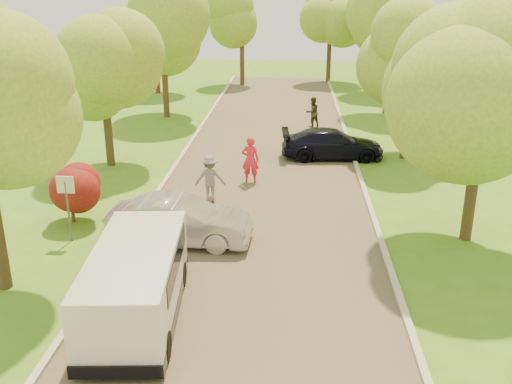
% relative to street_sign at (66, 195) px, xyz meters
% --- Properties ---
extents(ground, '(100.00, 100.00, 0.00)m').
position_rel_street_sign_xyz_m(ground, '(5.80, -4.00, -1.56)').
color(ground, '#48771C').
rests_on(ground, ground).
extents(road, '(8.00, 60.00, 0.01)m').
position_rel_street_sign_xyz_m(road, '(5.80, 4.00, -1.56)').
color(road, '#4C4438').
rests_on(road, ground).
extents(curb_left, '(0.18, 60.00, 0.12)m').
position_rel_street_sign_xyz_m(curb_left, '(1.75, 4.00, -1.50)').
color(curb_left, '#B2AD9E').
rests_on(curb_left, ground).
extents(curb_right, '(0.18, 60.00, 0.12)m').
position_rel_street_sign_xyz_m(curb_right, '(9.85, 4.00, -1.50)').
color(curb_right, '#B2AD9E').
rests_on(curb_right, ground).
extents(street_sign, '(0.55, 0.06, 2.17)m').
position_rel_street_sign_xyz_m(street_sign, '(0.00, 0.00, 0.00)').
color(street_sign, '#59595E').
rests_on(street_sign, ground).
extents(red_shrub, '(1.70, 1.70, 1.95)m').
position_rel_street_sign_xyz_m(red_shrub, '(-0.50, 1.50, -0.47)').
color(red_shrub, '#382619').
rests_on(red_shrub, ground).
extents(tree_l_midb, '(4.30, 4.20, 6.62)m').
position_rel_street_sign_xyz_m(tree_l_midb, '(-1.01, 8.00, 3.02)').
color(tree_l_midb, '#382619').
rests_on(tree_l_midb, ground).
extents(tree_l_far, '(4.92, 4.80, 7.79)m').
position_rel_street_sign_xyz_m(tree_l_far, '(-0.59, 18.00, 3.90)').
color(tree_l_far, '#382619').
rests_on(tree_l_far, ground).
extents(tree_r_mida, '(5.13, 5.00, 7.95)m').
position_rel_street_sign_xyz_m(tree_r_mida, '(12.82, 1.00, 3.97)').
color(tree_r_mida, '#382619').
rests_on(tree_r_mida, ground).
extents(tree_r_midb, '(4.51, 4.40, 7.01)m').
position_rel_street_sign_xyz_m(tree_r_midb, '(12.40, 10.00, 3.32)').
color(tree_r_midb, '#382619').
rests_on(tree_r_midb, ground).
extents(tree_r_far, '(5.33, 5.20, 8.34)m').
position_rel_street_sign_xyz_m(tree_r_far, '(13.03, 20.00, 4.27)').
color(tree_r_far, '#382619').
rests_on(tree_r_far, ground).
extents(tree_bg_a, '(5.12, 5.00, 7.72)m').
position_rel_street_sign_xyz_m(tree_bg_a, '(-2.98, 26.00, 3.75)').
color(tree_bg_a, '#382619').
rests_on(tree_bg_a, ground).
extents(tree_bg_b, '(5.12, 5.00, 7.95)m').
position_rel_street_sign_xyz_m(tree_bg_b, '(14.02, 28.00, 3.97)').
color(tree_bg_b, '#382619').
rests_on(tree_bg_b, ground).
extents(tree_bg_c, '(4.92, 4.80, 7.33)m').
position_rel_street_sign_xyz_m(tree_bg_c, '(3.01, 30.00, 3.46)').
color(tree_bg_c, '#382619').
rests_on(tree_bg_c, ground).
extents(tree_bg_d, '(5.12, 5.00, 7.72)m').
position_rel_street_sign_xyz_m(tree_bg_d, '(10.02, 32.00, 3.75)').
color(tree_bg_d, '#382619').
rests_on(tree_bg_d, ground).
extents(minivan, '(2.34, 5.12, 1.86)m').
position_rel_street_sign_xyz_m(minivan, '(3.30, -4.25, -0.59)').
color(minivan, white).
rests_on(minivan, ground).
extents(silver_sedan, '(4.56, 1.79, 1.48)m').
position_rel_street_sign_xyz_m(silver_sedan, '(3.50, 0.09, -0.83)').
color(silver_sedan, '#A3A3A8').
rests_on(silver_sedan, ground).
extents(dark_sedan, '(4.85, 2.21, 1.38)m').
position_rel_street_sign_xyz_m(dark_sedan, '(8.83, 9.79, -0.88)').
color(dark_sedan, black).
rests_on(dark_sedan, ground).
extents(longboard, '(0.32, 0.92, 0.11)m').
position_rel_street_sign_xyz_m(longboard, '(3.97, 3.56, -1.47)').
color(longboard, black).
rests_on(longboard, ground).
extents(skateboarder, '(1.19, 0.74, 1.76)m').
position_rel_street_sign_xyz_m(skateboarder, '(3.97, 3.56, -0.57)').
color(skateboarder, slate).
rests_on(skateboarder, longboard).
extents(person_striped, '(0.72, 0.48, 1.94)m').
position_rel_street_sign_xyz_m(person_striped, '(5.27, 6.07, -0.59)').
color(person_striped, red).
rests_on(person_striped, ground).
extents(person_olive, '(1.05, 0.98, 1.71)m').
position_rel_street_sign_xyz_m(person_olive, '(8.06, 15.93, -0.71)').
color(person_olive, '#2D321E').
rests_on(person_olive, ground).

